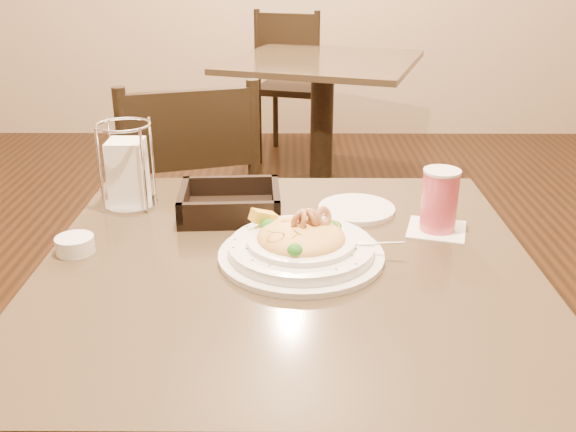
{
  "coord_description": "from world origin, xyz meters",
  "views": [
    {
      "loc": [
        0.01,
        -1.05,
        1.27
      ],
      "look_at": [
        0.0,
        0.02,
        0.82
      ],
      "focal_mm": 40.0,
      "sensor_mm": 36.0,
      "label": 1
    }
  ],
  "objects_px": {
    "drink_glass": "(439,201)",
    "bread_basket": "(230,205)",
    "pasta_bowl": "(301,245)",
    "side_plate": "(357,209)",
    "background_table": "(322,104)",
    "napkin_caddy": "(128,171)",
    "main_table": "(288,365)",
    "butter_ramekin": "(75,245)",
    "dining_chair_near": "(189,214)",
    "dining_chair_far": "(292,81)"
  },
  "relations": [
    {
      "from": "main_table",
      "to": "dining_chair_near",
      "type": "xyz_separation_m",
      "value": [
        -0.31,
        0.79,
        -0.01
      ]
    },
    {
      "from": "main_table",
      "to": "napkin_caddy",
      "type": "bearing_deg",
      "value": 142.38
    },
    {
      "from": "drink_glass",
      "to": "bread_basket",
      "type": "height_order",
      "value": "drink_glass"
    },
    {
      "from": "pasta_bowl",
      "to": "side_plate",
      "type": "relative_size",
      "value": 2.05
    },
    {
      "from": "dining_chair_near",
      "to": "pasta_bowl",
      "type": "xyz_separation_m",
      "value": [
        0.34,
        -0.78,
        0.27
      ]
    },
    {
      "from": "bread_basket",
      "to": "drink_glass",
      "type": "bearing_deg",
      "value": -10.6
    },
    {
      "from": "dining_chair_near",
      "to": "drink_glass",
      "type": "distance_m",
      "value": 0.95
    },
    {
      "from": "dining_chair_far",
      "to": "side_plate",
      "type": "height_order",
      "value": "dining_chair_far"
    },
    {
      "from": "background_table",
      "to": "drink_glass",
      "type": "distance_m",
      "value": 2.14
    },
    {
      "from": "dining_chair_far",
      "to": "butter_ramekin",
      "type": "bearing_deg",
      "value": 97.22
    },
    {
      "from": "background_table",
      "to": "napkin_caddy",
      "type": "relative_size",
      "value": 6.03
    },
    {
      "from": "pasta_bowl",
      "to": "drink_glass",
      "type": "bearing_deg",
      "value": 24.72
    },
    {
      "from": "drink_glass",
      "to": "background_table",
      "type": "bearing_deg",
      "value": 93.68
    },
    {
      "from": "dining_chair_near",
      "to": "background_table",
      "type": "bearing_deg",
      "value": -125.07
    },
    {
      "from": "side_plate",
      "to": "drink_glass",
      "type": "bearing_deg",
      "value": -32.69
    },
    {
      "from": "bread_basket",
      "to": "side_plate",
      "type": "bearing_deg",
      "value": 3.93
    },
    {
      "from": "main_table",
      "to": "drink_glass",
      "type": "distance_m",
      "value": 0.44
    },
    {
      "from": "butter_ramekin",
      "to": "side_plate",
      "type": "bearing_deg",
      "value": 20.45
    },
    {
      "from": "pasta_bowl",
      "to": "bread_basket",
      "type": "distance_m",
      "value": 0.26
    },
    {
      "from": "drink_glass",
      "to": "butter_ramekin",
      "type": "distance_m",
      "value": 0.71
    },
    {
      "from": "main_table",
      "to": "side_plate",
      "type": "relative_size",
      "value": 5.42
    },
    {
      "from": "bread_basket",
      "to": "main_table",
      "type": "bearing_deg",
      "value": -60.07
    },
    {
      "from": "main_table",
      "to": "bread_basket",
      "type": "height_order",
      "value": "bread_basket"
    },
    {
      "from": "background_table",
      "to": "drink_glass",
      "type": "relative_size",
      "value": 8.1
    },
    {
      "from": "background_table",
      "to": "pasta_bowl",
      "type": "bearing_deg",
      "value": -93.59
    },
    {
      "from": "main_table",
      "to": "dining_chair_far",
      "type": "xyz_separation_m",
      "value": [
        0.01,
        2.9,
        -0.01
      ]
    },
    {
      "from": "bread_basket",
      "to": "napkin_caddy",
      "type": "relative_size",
      "value": 1.17
    },
    {
      "from": "background_table",
      "to": "butter_ramekin",
      "type": "distance_m",
      "value": 2.31
    },
    {
      "from": "dining_chair_near",
      "to": "pasta_bowl",
      "type": "height_order",
      "value": "dining_chair_near"
    },
    {
      "from": "dining_chair_near",
      "to": "side_plate",
      "type": "height_order",
      "value": "dining_chair_near"
    },
    {
      "from": "pasta_bowl",
      "to": "napkin_caddy",
      "type": "relative_size",
      "value": 1.81
    },
    {
      "from": "background_table",
      "to": "dining_chair_near",
      "type": "distance_m",
      "value": 1.54
    },
    {
      "from": "background_table",
      "to": "dining_chair_near",
      "type": "relative_size",
      "value": 1.22
    },
    {
      "from": "main_table",
      "to": "drink_glass",
      "type": "xyz_separation_m",
      "value": [
        0.3,
        0.14,
        0.3
      ]
    },
    {
      "from": "bread_basket",
      "to": "butter_ramekin",
      "type": "distance_m",
      "value": 0.33
    },
    {
      "from": "main_table",
      "to": "bread_basket",
      "type": "xyz_separation_m",
      "value": [
        -0.13,
        0.22,
        0.25
      ]
    },
    {
      "from": "dining_chair_near",
      "to": "butter_ramekin",
      "type": "relative_size",
      "value": 13.0
    },
    {
      "from": "pasta_bowl",
      "to": "bread_basket",
      "type": "bearing_deg",
      "value": 125.72
    },
    {
      "from": "background_table",
      "to": "dining_chair_far",
      "type": "relative_size",
      "value": 1.22
    },
    {
      "from": "main_table",
      "to": "drink_glass",
      "type": "height_order",
      "value": "drink_glass"
    },
    {
      "from": "butter_ramekin",
      "to": "drink_glass",
      "type": "bearing_deg",
      "value": 8.58
    },
    {
      "from": "pasta_bowl",
      "to": "bread_basket",
      "type": "relative_size",
      "value": 1.54
    },
    {
      "from": "side_plate",
      "to": "butter_ramekin",
      "type": "relative_size",
      "value": 2.32
    },
    {
      "from": "pasta_bowl",
      "to": "side_plate",
      "type": "height_order",
      "value": "pasta_bowl"
    },
    {
      "from": "main_table",
      "to": "dining_chair_far",
      "type": "distance_m",
      "value": 2.9
    },
    {
      "from": "side_plate",
      "to": "napkin_caddy",
      "type": "bearing_deg",
      "value": 176.05
    },
    {
      "from": "dining_chair_near",
      "to": "dining_chair_far",
      "type": "xyz_separation_m",
      "value": [
        0.32,
        2.11,
        0.0
      ]
    },
    {
      "from": "napkin_caddy",
      "to": "bread_basket",
      "type": "bearing_deg",
      "value": -13.26
    },
    {
      "from": "dining_chair_far",
      "to": "drink_glass",
      "type": "height_order",
      "value": "dining_chair_far"
    },
    {
      "from": "main_table",
      "to": "dining_chair_near",
      "type": "bearing_deg",
      "value": 111.6
    }
  ]
}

